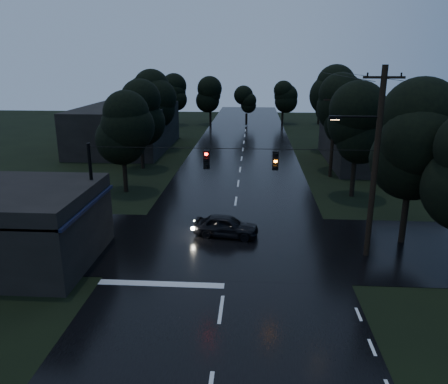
# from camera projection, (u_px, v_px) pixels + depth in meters

# --- Properties ---
(main_road) EXTENTS (12.00, 120.00, 0.02)m
(main_road) POSITION_uv_depth(u_px,v_px,m) (240.00, 170.00, 42.46)
(main_road) COLOR black
(main_road) RESTS_ON ground
(cross_street) EXTENTS (60.00, 9.00, 0.02)m
(cross_street) POSITION_uv_depth(u_px,v_px,m) (230.00, 244.00, 25.27)
(cross_street) COLOR black
(cross_street) RESTS_ON ground
(building_far_right) EXTENTS (10.00, 14.00, 4.40)m
(building_far_right) POSITION_uv_depth(u_px,v_px,m) (378.00, 142.00, 44.74)
(building_far_right) COLOR black
(building_far_right) RESTS_ON ground
(building_far_left) EXTENTS (10.00, 16.00, 5.00)m
(building_far_left) POSITION_uv_depth(u_px,v_px,m) (126.00, 128.00, 52.21)
(building_far_left) COLOR black
(building_far_left) RESTS_ON ground
(utility_pole_main) EXTENTS (3.50, 0.30, 10.00)m
(utility_pole_main) POSITION_uv_depth(u_px,v_px,m) (374.00, 161.00, 22.31)
(utility_pole_main) COLOR black
(utility_pole_main) RESTS_ON ground
(utility_pole_far) EXTENTS (2.00, 0.30, 7.50)m
(utility_pole_far) POSITION_uv_depth(u_px,v_px,m) (333.00, 134.00, 38.89)
(utility_pole_far) COLOR black
(utility_pole_far) RESTS_ON ground
(anchor_pole_left) EXTENTS (0.18, 0.18, 6.00)m
(anchor_pole_left) POSITION_uv_depth(u_px,v_px,m) (93.00, 197.00, 23.93)
(anchor_pole_left) COLOR black
(anchor_pole_left) RESTS_ON ground
(span_signals) EXTENTS (15.00, 0.37, 1.12)m
(span_signals) POSITION_uv_depth(u_px,v_px,m) (240.00, 159.00, 22.75)
(span_signals) COLOR black
(span_signals) RESTS_ON ground
(tree_corner_near) EXTENTS (4.48, 4.48, 9.44)m
(tree_corner_near) POSITION_uv_depth(u_px,v_px,m) (414.00, 140.00, 23.84)
(tree_corner_near) COLOR black
(tree_corner_near) RESTS_ON ground
(tree_left_a) EXTENTS (3.92, 3.92, 8.26)m
(tree_left_a) POSITION_uv_depth(u_px,v_px,m) (122.00, 127.00, 33.89)
(tree_left_a) COLOR black
(tree_left_a) RESTS_ON ground
(tree_left_b) EXTENTS (4.20, 4.20, 8.85)m
(tree_left_b) POSITION_uv_depth(u_px,v_px,m) (140.00, 111.00, 41.47)
(tree_left_b) COLOR black
(tree_left_b) RESTS_ON ground
(tree_left_c) EXTENTS (4.48, 4.48, 9.44)m
(tree_left_c) POSITION_uv_depth(u_px,v_px,m) (156.00, 98.00, 50.95)
(tree_left_c) COLOR black
(tree_left_c) RESTS_ON ground
(tree_right_a) EXTENTS (4.20, 4.20, 8.85)m
(tree_right_a) POSITION_uv_depth(u_px,v_px,m) (358.00, 124.00, 32.62)
(tree_right_a) COLOR black
(tree_right_a) RESTS_ON ground
(tree_right_b) EXTENTS (4.48, 4.48, 9.44)m
(tree_right_b) POSITION_uv_depth(u_px,v_px,m) (345.00, 108.00, 40.11)
(tree_right_b) COLOR black
(tree_right_b) RESTS_ON ground
(tree_right_c) EXTENTS (4.76, 4.76, 10.03)m
(tree_right_c) POSITION_uv_depth(u_px,v_px,m) (333.00, 96.00, 49.52)
(tree_right_c) COLOR black
(tree_right_c) RESTS_ON ground
(car) EXTENTS (4.07, 2.12, 1.32)m
(car) POSITION_uv_depth(u_px,v_px,m) (226.00, 226.00, 26.24)
(car) COLOR black
(car) RESTS_ON ground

